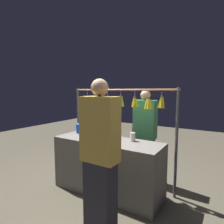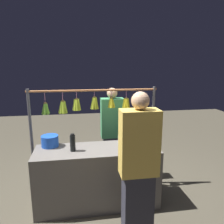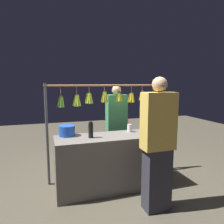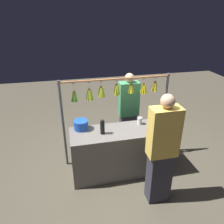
{
  "view_description": "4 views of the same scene",
  "coord_description": "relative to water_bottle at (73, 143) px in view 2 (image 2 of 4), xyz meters",
  "views": [
    {
      "loc": [
        -1.61,
        2.44,
        1.63
      ],
      "look_at": [
        -0.09,
        0.0,
        1.3
      ],
      "focal_mm": 30.65,
      "sensor_mm": 36.0,
      "label": 1
    },
    {
      "loc": [
        0.25,
        2.88,
        2.04
      ],
      "look_at": [
        -0.21,
        0.0,
        1.38
      ],
      "focal_mm": 34.89,
      "sensor_mm": 36.0,
      "label": 2
    },
    {
      "loc": [
        0.97,
        3.03,
        1.68
      ],
      "look_at": [
        -0.01,
        0.0,
        1.24
      ],
      "focal_mm": 33.38,
      "sensor_mm": 36.0,
      "label": 3
    },
    {
      "loc": [
        0.86,
        3.07,
        2.73
      ],
      "look_at": [
        0.17,
        0.0,
        1.22
      ],
      "focal_mm": 34.87,
      "sensor_mm": 36.0,
      "label": 4
    }
  ],
  "objects": [
    {
      "name": "ground_plane",
      "position": [
        -0.33,
        -0.03,
        -0.98
      ],
      "size": [
        12.0,
        12.0,
        0.0
      ],
      "primitive_type": "plane",
      "color": "#4D4739"
    },
    {
      "name": "vendor_person",
      "position": [
        -0.67,
        -0.75,
        -0.17
      ],
      "size": [
        0.39,
        0.21,
        1.64
      ],
      "color": "#2D2D38",
      "rests_on": "ground"
    },
    {
      "name": "blue_bucket",
      "position": [
        0.33,
        -0.23,
        -0.04
      ],
      "size": [
        0.24,
        0.24,
        0.16
      ],
      "primitive_type": "cylinder",
      "color": "blue",
      "rests_on": "market_counter"
    },
    {
      "name": "water_bottle",
      "position": [
        0.0,
        0.0,
        0.0
      ],
      "size": [
        0.07,
        0.07,
        0.25
      ],
      "color": "black",
      "rests_on": "market_counter"
    },
    {
      "name": "display_rack",
      "position": [
        -0.31,
        -0.44,
        0.28
      ],
      "size": [
        1.98,
        0.14,
        1.68
      ],
      "color": "#4C4C51",
      "rests_on": "ground"
    },
    {
      "name": "drink_cup",
      "position": [
        -0.7,
        -0.18,
        -0.05
      ],
      "size": [
        0.08,
        0.08,
        0.2
      ],
      "color": "silver",
      "rests_on": "market_counter"
    },
    {
      "name": "market_counter",
      "position": [
        -0.33,
        -0.03,
        -0.55
      ],
      "size": [
        1.74,
        0.59,
        0.86
      ],
      "primitive_type": "cube",
      "color": "#66605B",
      "rests_on": "ground"
    },
    {
      "name": "customer_person",
      "position": [
        -0.73,
        0.71,
        -0.11
      ],
      "size": [
        0.42,
        0.23,
        1.76
      ],
      "color": "#2D2D38",
      "rests_on": "ground"
    }
  ]
}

